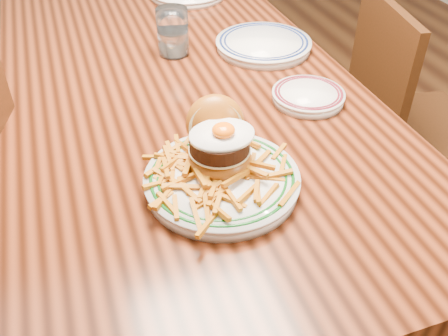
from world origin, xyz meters
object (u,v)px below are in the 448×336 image
object	(u,v)px
table	(181,110)
main_plate	(221,166)
chair_right	(401,118)
side_plate	(308,95)

from	to	relation	value
table	main_plate	xyz separation A→B (m)	(-0.03, -0.41, 0.13)
table	main_plate	world-z (taller)	main_plate
table	chair_right	bearing A→B (deg)	3.39
table	side_plate	size ratio (longest dim) A/B	9.43
main_plate	side_plate	world-z (taller)	main_plate
table	main_plate	distance (m)	0.43
table	main_plate	bearing A→B (deg)	-93.66
table	side_plate	world-z (taller)	side_plate
main_plate	side_plate	bearing A→B (deg)	47.89
chair_right	table	bearing A→B (deg)	14.00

